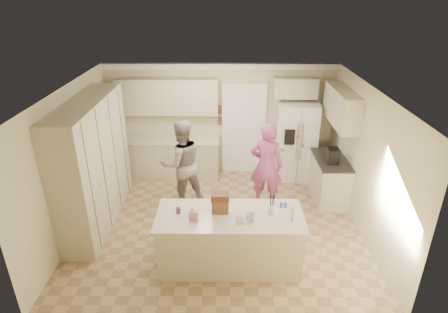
{
  "coord_description": "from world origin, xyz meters",
  "views": [
    {
      "loc": [
        0.14,
        -5.95,
        4.15
      ],
      "look_at": [
        0.1,
        0.35,
        1.25
      ],
      "focal_mm": 30.0,
      "sensor_mm": 36.0,
      "label": 1
    }
  ],
  "objects_px": {
    "teen_girl": "(266,166)",
    "coffee_maker": "(333,156)",
    "dollhouse_body": "(220,205)",
    "teen_boy": "(182,163)",
    "utensil_crock": "(272,209)",
    "island_base": "(230,241)",
    "tissue_box": "(193,215)",
    "refrigerator": "(296,141)"
  },
  "relations": [
    {
      "from": "coffee_maker",
      "to": "tissue_box",
      "type": "height_order",
      "value": "coffee_maker"
    },
    {
      "from": "tissue_box",
      "to": "dollhouse_body",
      "type": "height_order",
      "value": "dollhouse_body"
    },
    {
      "from": "teen_boy",
      "to": "refrigerator",
      "type": "bearing_deg",
      "value": -177.98
    },
    {
      "from": "refrigerator",
      "to": "dollhouse_body",
      "type": "relative_size",
      "value": 6.92
    },
    {
      "from": "island_base",
      "to": "teen_boy",
      "type": "relative_size",
      "value": 1.21
    },
    {
      "from": "dollhouse_body",
      "to": "teen_girl",
      "type": "xyz_separation_m",
      "value": [
        0.88,
        1.7,
        -0.14
      ]
    },
    {
      "from": "teen_boy",
      "to": "tissue_box",
      "type": "bearing_deg",
      "value": 77.83
    },
    {
      "from": "tissue_box",
      "to": "utensil_crock",
      "type": "bearing_deg",
      "value": 7.13
    },
    {
      "from": "tissue_box",
      "to": "teen_boy",
      "type": "distance_m",
      "value": 2.0
    },
    {
      "from": "island_base",
      "to": "dollhouse_body",
      "type": "height_order",
      "value": "dollhouse_body"
    },
    {
      "from": "teen_boy",
      "to": "teen_girl",
      "type": "distance_m",
      "value": 1.68
    },
    {
      "from": "teen_girl",
      "to": "dollhouse_body",
      "type": "bearing_deg",
      "value": 72.34
    },
    {
      "from": "utensil_crock",
      "to": "teen_boy",
      "type": "xyz_separation_m",
      "value": [
        -1.6,
        1.81,
        -0.09
      ]
    },
    {
      "from": "tissue_box",
      "to": "refrigerator",
      "type": "bearing_deg",
      "value": 56.48
    },
    {
      "from": "utensil_crock",
      "to": "teen_girl",
      "type": "xyz_separation_m",
      "value": [
        0.08,
        1.75,
        -0.11
      ]
    },
    {
      "from": "coffee_maker",
      "to": "dollhouse_body",
      "type": "bearing_deg",
      "value": -140.71
    },
    {
      "from": "refrigerator",
      "to": "dollhouse_body",
      "type": "height_order",
      "value": "refrigerator"
    },
    {
      "from": "refrigerator",
      "to": "teen_girl",
      "type": "distance_m",
      "value": 1.48
    },
    {
      "from": "utensil_crock",
      "to": "teen_girl",
      "type": "height_order",
      "value": "teen_girl"
    },
    {
      "from": "island_base",
      "to": "utensil_crock",
      "type": "distance_m",
      "value": 0.86
    },
    {
      "from": "refrigerator",
      "to": "tissue_box",
      "type": "xyz_separation_m",
      "value": [
        -2.08,
        -3.15,
        0.1
      ]
    },
    {
      "from": "teen_boy",
      "to": "dollhouse_body",
      "type": "bearing_deg",
      "value": 90.77
    },
    {
      "from": "coffee_maker",
      "to": "dollhouse_body",
      "type": "height_order",
      "value": "coffee_maker"
    },
    {
      "from": "island_base",
      "to": "teen_boy",
      "type": "xyz_separation_m",
      "value": [
        -0.95,
        1.86,
        0.47
      ]
    },
    {
      "from": "refrigerator",
      "to": "coffee_maker",
      "type": "relative_size",
      "value": 6.0
    },
    {
      "from": "teen_boy",
      "to": "teen_girl",
      "type": "bearing_deg",
      "value": 154.52
    },
    {
      "from": "refrigerator",
      "to": "utensil_crock",
      "type": "xyz_separation_m",
      "value": [
        -0.88,
        -3.0,
        0.1
      ]
    },
    {
      "from": "island_base",
      "to": "coffee_maker",
      "type": "bearing_deg",
      "value": 42.83
    },
    {
      "from": "dollhouse_body",
      "to": "tissue_box",
      "type": "bearing_deg",
      "value": -153.43
    },
    {
      "from": "coffee_maker",
      "to": "utensil_crock",
      "type": "height_order",
      "value": "coffee_maker"
    },
    {
      "from": "tissue_box",
      "to": "teen_girl",
      "type": "relative_size",
      "value": 0.08
    },
    {
      "from": "coffee_maker",
      "to": "tissue_box",
      "type": "distance_m",
      "value": 3.28
    },
    {
      "from": "coffee_maker",
      "to": "utensil_crock",
      "type": "relative_size",
      "value": 2.0
    },
    {
      "from": "tissue_box",
      "to": "dollhouse_body",
      "type": "xyz_separation_m",
      "value": [
        0.4,
        0.2,
        0.04
      ]
    },
    {
      "from": "coffee_maker",
      "to": "dollhouse_body",
      "type": "relative_size",
      "value": 1.15
    },
    {
      "from": "teen_boy",
      "to": "teen_girl",
      "type": "relative_size",
      "value": 1.02
    },
    {
      "from": "island_base",
      "to": "teen_girl",
      "type": "distance_m",
      "value": 2.0
    },
    {
      "from": "teen_girl",
      "to": "coffee_maker",
      "type": "bearing_deg",
      "value": -165.93
    },
    {
      "from": "tissue_box",
      "to": "coffee_maker",
      "type": "bearing_deg",
      "value": 37.57
    },
    {
      "from": "dollhouse_body",
      "to": "teen_boy",
      "type": "relative_size",
      "value": 0.14
    },
    {
      "from": "refrigerator",
      "to": "tissue_box",
      "type": "bearing_deg",
      "value": -116.91
    },
    {
      "from": "refrigerator",
      "to": "island_base",
      "type": "height_order",
      "value": "refrigerator"
    }
  ]
}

